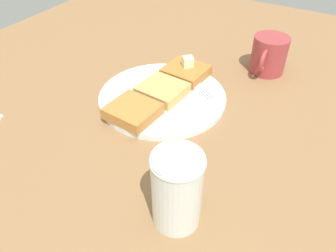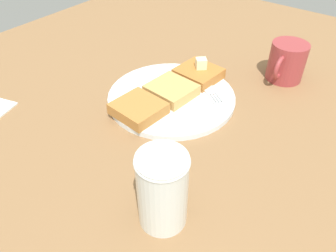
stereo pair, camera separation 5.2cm
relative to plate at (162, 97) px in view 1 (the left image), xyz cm
name	(u,v)px [view 1 (the left image)]	position (x,y,z in cm)	size (l,w,h in cm)	color
table_surface	(179,82)	(-9.09, -1.13, -1.76)	(109.84, 109.84, 2.31)	olive
plate	(162,97)	(0.00, 0.00, 0.00)	(24.96, 24.96, 1.10)	silver
toast_slice_left	(186,72)	(-8.42, 0.75, 1.55)	(7.85, 8.29, 2.12)	#B46E2F
toast_slice_middle	(162,90)	(0.00, 0.00, 1.55)	(7.85, 8.29, 2.12)	tan
toast_slice_right	(135,112)	(8.42, -0.75, 1.55)	(7.85, 8.29, 2.12)	#B17436
butter_pat_primary	(187,62)	(-8.85, 0.79, 3.67)	(2.13, 1.91, 2.13)	beige
fork	(194,82)	(-7.03, 3.38, 0.67)	(10.55, 13.80, 0.36)	silver
syrup_jar	(177,193)	(22.66, 15.59, 4.44)	(6.61, 6.61, 11.22)	#57290B
coffee_mug	(269,55)	(-20.93, 14.42, 3.43)	(10.23, 7.55, 8.04)	#9B3638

